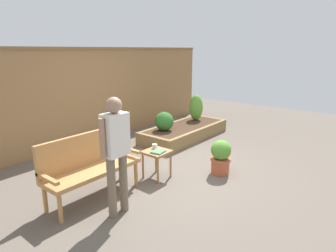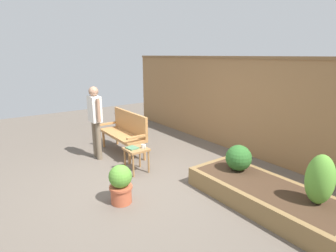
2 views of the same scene
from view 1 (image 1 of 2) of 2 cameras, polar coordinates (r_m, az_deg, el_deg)
ground_plane at (r=5.19m, az=1.52°, el=-9.00°), size 14.00×14.00×0.00m
fence_back at (r=6.72m, az=-16.36°, el=5.69°), size 8.40×0.14×2.16m
garden_bench at (r=4.32m, az=-15.44°, el=-6.81°), size 1.44×0.48×0.94m
side_table at (r=4.80m, az=-2.26°, el=-5.89°), size 0.40×0.40×0.48m
cup_on_table at (r=4.89m, az=-2.66°, el=-4.01°), size 0.12×0.08×0.08m
book_on_table at (r=4.70m, az=-1.94°, el=-5.12°), size 0.24×0.21×0.02m
potted_boxwood at (r=5.08m, az=10.44°, el=-5.94°), size 0.35×0.35×0.61m
raised_planter_bed at (r=7.07m, az=3.32°, el=-1.11°), size 2.40×1.00×0.30m
shrub_near_bench at (r=6.55m, az=-0.76°, el=0.94°), size 0.43×0.43×0.43m
shrub_far_corner at (r=7.55m, az=5.59°, el=3.70°), size 0.35×0.35×0.68m
person_by_bench at (r=3.65m, az=-10.33°, el=-4.05°), size 0.47×0.20×1.56m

